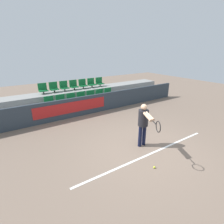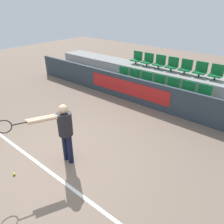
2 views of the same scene
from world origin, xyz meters
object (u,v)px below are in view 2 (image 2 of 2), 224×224
(stadium_chair_13, at_px, (216,73))
(stadium_chair_0, at_px, (122,74))
(stadium_chair_3, at_px, (158,83))
(stadium_chair_9, at_px, (160,62))
(stadium_chair_2, at_px, (145,80))
(stadium_chair_12, at_px, (200,70))
(stadium_chair_6, at_px, (203,94))
(stadium_chair_10, at_px, (172,65))
(stadium_chair_1, at_px, (133,77))
(stadium_chair_8, at_px, (148,60))
(stadium_chair_7, at_px, (137,58))
(stadium_chair_4, at_px, (172,86))
(tennis_ball, at_px, (14,174))
(stadium_chair_5, at_px, (187,90))
(stadium_chair_11, at_px, (186,67))
(tennis_player, at_px, (62,128))

(stadium_chair_13, bearing_deg, stadium_chair_0, -163.03)
(stadium_chair_0, relative_size, stadium_chair_3, 1.00)
(stadium_chair_9, bearing_deg, stadium_chair_13, 0.00)
(stadium_chair_2, height_order, stadium_chair_12, stadium_chair_12)
(stadium_chair_6, relative_size, stadium_chair_13, 1.00)
(stadium_chair_2, distance_m, stadium_chair_10, 1.34)
(stadium_chair_0, height_order, stadium_chair_1, same)
(stadium_chair_8, xyz_separation_m, stadium_chair_12, (2.39, 0.00, 0.00))
(stadium_chair_6, bearing_deg, stadium_chair_7, 163.03)
(stadium_chair_3, xyz_separation_m, stadium_chair_12, (1.19, 1.09, 0.50))
(stadium_chair_9, height_order, stadium_chair_12, same)
(stadium_chair_3, xyz_separation_m, stadium_chair_13, (1.79, 1.09, 0.50))
(stadium_chair_2, relative_size, stadium_chair_9, 1.00)
(stadium_chair_4, bearing_deg, tennis_ball, -99.59)
(stadium_chair_4, height_order, stadium_chair_6, same)
(stadium_chair_10, bearing_deg, stadium_chair_4, -61.35)
(stadium_chair_5, bearing_deg, stadium_chair_13, 61.35)
(stadium_chair_0, xyz_separation_m, stadium_chair_2, (1.19, 0.00, 0.00))
(stadium_chair_0, distance_m, stadium_chair_1, 0.60)
(stadium_chair_10, relative_size, stadium_chair_11, 1.00)
(stadium_chair_3, distance_m, tennis_player, 4.87)
(stadium_chair_1, distance_m, tennis_ball, 6.08)
(stadium_chair_3, xyz_separation_m, stadium_chair_9, (-0.60, 1.09, 0.50))
(stadium_chair_1, bearing_deg, stadium_chair_11, 31.39)
(stadium_chair_12, xyz_separation_m, stadium_chair_13, (0.60, 0.00, 0.00))
(stadium_chair_4, height_order, stadium_chair_12, stadium_chair_12)
(stadium_chair_11, bearing_deg, stadium_chair_1, -148.61)
(stadium_chair_0, relative_size, tennis_ball, 8.64)
(stadium_chair_7, relative_size, stadium_chair_8, 1.00)
(stadium_chair_0, bearing_deg, stadium_chair_8, 61.35)
(stadium_chair_11, bearing_deg, tennis_ball, -98.13)
(stadium_chair_5, bearing_deg, stadium_chair_0, 180.00)
(stadium_chair_10, distance_m, tennis_player, 5.96)
(stadium_chair_0, bearing_deg, stadium_chair_5, 0.00)
(stadium_chair_0, distance_m, stadium_chair_2, 1.19)
(stadium_chair_8, bearing_deg, stadium_chair_4, -31.39)
(stadium_chair_4, bearing_deg, stadium_chair_8, 148.61)
(stadium_chair_5, xyz_separation_m, stadium_chair_10, (-1.19, 1.09, 0.50))
(stadium_chair_5, bearing_deg, stadium_chair_7, 159.89)
(stadium_chair_0, relative_size, stadium_chair_5, 1.00)
(stadium_chair_8, relative_size, stadium_chair_9, 1.00)
(stadium_chair_3, bearing_deg, stadium_chair_7, 148.61)
(stadium_chair_4, bearing_deg, stadium_chair_10, 118.65)
(stadium_chair_10, xyz_separation_m, stadium_chair_12, (1.19, 0.00, 0.00))
(stadium_chair_13, bearing_deg, stadium_chair_9, 180.00)
(stadium_chair_2, relative_size, stadium_chair_8, 1.00)
(stadium_chair_4, xyz_separation_m, stadium_chair_12, (0.60, 1.09, 0.50))
(stadium_chair_6, height_order, stadium_chair_11, stadium_chair_11)
(stadium_chair_1, relative_size, tennis_ball, 8.64)
(stadium_chair_1, bearing_deg, stadium_chair_0, 180.00)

